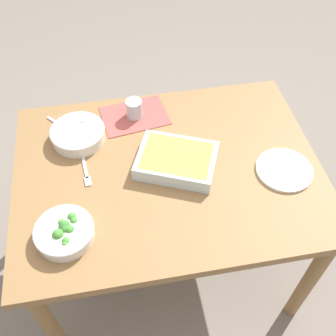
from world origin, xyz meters
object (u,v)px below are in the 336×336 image
object	(u,v)px
fork_on_table	(86,171)
spoon_by_broccoli	(74,227)
broccoli_bowl	(64,232)
baking_dish	(177,160)
side_plate	(284,170)
drink_cup	(134,110)
stew_bowl	(78,134)
spoon_by_stew	(65,129)

from	to	relation	value
fork_on_table	spoon_by_broccoli	bearing A→B (deg)	77.89
broccoli_bowl	fork_on_table	distance (m)	0.29
baking_dish	fork_on_table	distance (m)	0.36
baking_dish	side_plate	world-z (taller)	baking_dish
spoon_by_broccoli	broccoli_bowl	bearing A→B (deg)	49.90
drink_cup	stew_bowl	bearing A→B (deg)	21.74
fork_on_table	baking_dish	bearing A→B (deg)	174.87
drink_cup	broccoli_bowl	bearing A→B (deg)	61.19
side_plate	fork_on_table	xyz separation A→B (m)	(0.76, -0.13, -0.00)
baking_dish	drink_cup	xyz separation A→B (m)	(0.13, -0.31, 0.00)
baking_dish	spoon_by_stew	size ratio (longest dim) A/B	2.47
drink_cup	spoon_by_broccoli	size ratio (longest dim) A/B	0.58
fork_on_table	side_plate	bearing A→B (deg)	170.15
broccoli_bowl	baking_dish	world-z (taller)	broccoli_bowl
drink_cup	fork_on_table	size ratio (longest dim) A/B	0.48
broccoli_bowl	spoon_by_broccoli	distance (m)	0.05
stew_bowl	spoon_by_broccoli	distance (m)	0.43
baking_dish	spoon_by_broccoli	distance (m)	0.46
broccoli_bowl	drink_cup	distance (m)	0.64
stew_bowl	broccoli_bowl	xyz separation A→B (m)	(0.06, 0.46, -0.00)
broccoli_bowl	drink_cup	world-z (taller)	drink_cup
broccoli_bowl	side_plate	distance (m)	0.86
stew_bowl	baking_dish	world-z (taller)	same
spoon_by_stew	stew_bowl	bearing A→B (deg)	129.83
side_plate	fork_on_table	bearing A→B (deg)	-9.85
stew_bowl	side_plate	bearing A→B (deg)	158.10
broccoli_bowl	spoon_by_broccoli	size ratio (longest dim) A/B	1.41
fork_on_table	drink_cup	bearing A→B (deg)	-129.02
stew_bowl	drink_cup	world-z (taller)	drink_cup
side_plate	spoon_by_broccoli	distance (m)	0.82
stew_bowl	broccoli_bowl	world-z (taller)	broccoli_bowl
fork_on_table	stew_bowl	bearing A→B (deg)	-83.91
baking_dish	spoon_by_stew	bearing A→B (deg)	-33.29
stew_bowl	side_plate	xyz separation A→B (m)	(-0.78, 0.31, -0.03)
side_plate	fork_on_table	size ratio (longest dim) A/B	1.24
side_plate	stew_bowl	bearing A→B (deg)	-21.90
stew_bowl	baking_dish	distance (m)	0.43
stew_bowl	broccoli_bowl	bearing A→B (deg)	82.50
baking_dish	fork_on_table	size ratio (longest dim) A/B	2.04
stew_bowl	side_plate	size ratio (longest dim) A/B	1.02
spoon_by_broccoli	fork_on_table	world-z (taller)	spoon_by_broccoli
spoon_by_stew	spoon_by_broccoli	distance (m)	0.50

